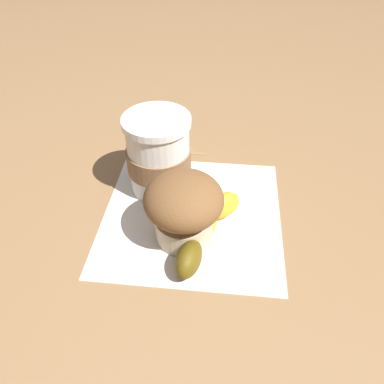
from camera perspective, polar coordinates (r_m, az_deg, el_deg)
name	(u,v)px	position (r m, az deg, el deg)	size (l,w,h in m)	color
ground_plane	(192,215)	(0.52, 0.00, -3.53)	(3.00, 3.00, 0.00)	#936D47
paper_napkin	(192,215)	(0.52, 0.00, -3.47)	(0.24, 0.24, 0.00)	white
coffee_cup	(159,155)	(0.54, -5.10, 5.63)	(0.09, 0.09, 0.12)	white
muffin	(184,206)	(0.46, -1.26, -2.22)	(0.10, 0.10, 0.09)	beige
banana	(202,229)	(0.48, 1.60, -5.61)	(0.10, 0.15, 0.04)	gold
wooden_stirrer	(173,151)	(0.64, -2.92, 6.19)	(0.11, 0.01, 0.00)	#9E7547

